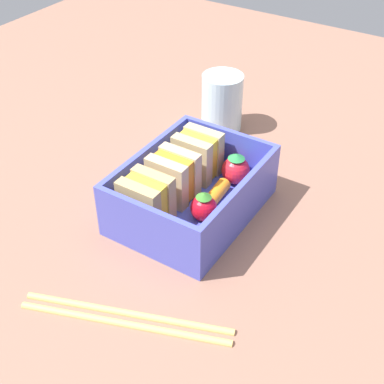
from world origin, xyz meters
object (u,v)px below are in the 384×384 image
object	(u,v)px
carrot_stick_left	(215,196)
sandwich_center_left	(173,177)
sandwich_left	(146,201)
sandwich_center	(198,155)
strawberry_far_left	(236,169)
carrot_stick_far_left	(182,237)
strawberry_left	(204,207)
drinking_glass	(222,102)
chopstick_pair	(126,316)

from	to	relation	value
carrot_stick_left	sandwich_center_left	bearing A→B (deg)	109.36
sandwich_left	sandwich_center_left	distance (cm)	4.87
sandwich_center	strawberry_far_left	bearing A→B (deg)	-77.69
sandwich_left	sandwich_center	distance (cm)	9.75
carrot_stick_far_left	strawberry_far_left	world-z (taller)	strawberry_far_left
strawberry_left	carrot_stick_left	size ratio (longest dim) A/B	0.68
sandwich_center_left	drinking_glass	world-z (taller)	drinking_glass
sandwich_left	carrot_stick_left	distance (cm)	7.88
sandwich_center_left	strawberry_far_left	size ratio (longest dim) A/B	1.38
sandwich_left	strawberry_far_left	xyz separation A→B (cm)	(10.71, -4.40, -0.89)
strawberry_far_left	sandwich_center	bearing A→B (deg)	102.31
carrot_stick_far_left	carrot_stick_left	distance (cm)	7.10
carrot_stick_far_left	strawberry_left	size ratio (longest dim) A/B	1.29
strawberry_left	strawberry_far_left	world-z (taller)	strawberry_far_left
carrot_stick_left	chopstick_pair	xyz separation A→B (cm)	(-16.89, -1.04, -1.61)
drinking_glass	carrot_stick_left	bearing A→B (deg)	-152.52
strawberry_far_left	drinking_glass	xyz separation A→B (cm)	(11.31, 8.28, 0.84)
carrot_stick_far_left	chopstick_pair	size ratio (longest dim) A/B	0.23
sandwich_center_left	carrot_stick_left	size ratio (longest dim) A/B	1.05
sandwich_left	strawberry_far_left	bearing A→B (deg)	-22.35
drinking_glass	sandwich_center	bearing A→B (deg)	-162.45
chopstick_pair	sandwich_center	bearing A→B (deg)	14.64
carrot_stick_left	drinking_glass	size ratio (longest dim) A/B	0.66
carrot_stick_far_left	strawberry_left	xyz separation A→B (cm)	(4.13, 0.05, 0.97)
chopstick_pair	carrot_stick_far_left	bearing A→B (deg)	3.33
sandwich_center	strawberry_left	world-z (taller)	sandwich_center
drinking_glass	strawberry_far_left	bearing A→B (deg)	-143.78
sandwich_center_left	strawberry_far_left	world-z (taller)	sandwich_center_left
sandwich_left	sandwich_center	xyz separation A→B (cm)	(9.75, 0.00, 0.00)
sandwich_center_left	sandwich_left	bearing A→B (deg)	180.00
strawberry_left	sandwich_left	bearing A→B (deg)	126.15
sandwich_center	carrot_stick_far_left	world-z (taller)	sandwich_center
carrot_stick_far_left	strawberry_far_left	bearing A→B (deg)	1.62
drinking_glass	strawberry_left	bearing A→B (deg)	-155.29
sandwich_left	sandwich_center_left	world-z (taller)	same
carrot_stick_far_left	carrot_stick_left	bearing A→B (deg)	3.76
carrot_stick_far_left	sandwich_center_left	bearing A→B (deg)	40.24
sandwich_center_left	drinking_glass	size ratio (longest dim) A/B	0.69
sandwich_left	carrot_stick_far_left	world-z (taller)	sandwich_left
carrot_stick_left	chopstick_pair	world-z (taller)	carrot_stick_left
strawberry_left	sandwich_center	bearing A→B (deg)	36.47
sandwich_center_left	sandwich_center	bearing A→B (deg)	0.00
carrot_stick_far_left	chopstick_pair	world-z (taller)	carrot_stick_far_left
sandwich_left	strawberry_far_left	distance (cm)	11.61
sandwich_left	sandwich_center	world-z (taller)	same
strawberry_far_left	strawberry_left	bearing A→B (deg)	-177.83
sandwich_center	drinking_glass	bearing A→B (deg)	17.55
strawberry_left	drinking_glass	bearing A→B (deg)	24.71
strawberry_left	sandwich_center_left	bearing A→B (deg)	72.71
sandwich_left	carrot_stick_far_left	size ratio (longest dim) A/B	1.20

